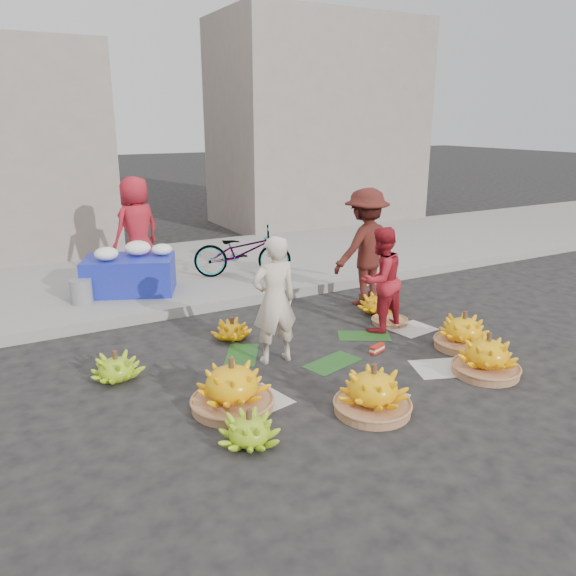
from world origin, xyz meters
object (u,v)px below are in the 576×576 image
banana_bunch_4 (463,332)px  bicycle (242,252)px  flower_table (130,272)px  vendor_cream (274,300)px  banana_bunch_0 (232,386)px

banana_bunch_4 → bicycle: size_ratio=0.41×
banana_bunch_4 → flower_table: 4.85m
vendor_cream → flower_table: vendor_cream is taller
banana_bunch_0 → bicycle: (1.84, 3.82, 0.31)m
banana_bunch_4 → flower_table: size_ratio=0.44×
vendor_cream → flower_table: (-0.86, 3.05, -0.29)m
banana_bunch_0 → flower_table: (-0.01, 3.83, 0.20)m
banana_bunch_4 → bicycle: (-1.17, 3.78, 0.34)m
vendor_cream → flower_table: 3.19m
bicycle → flower_table: bearing=114.3°
bicycle → banana_bunch_4: bearing=-138.3°
vendor_cream → bicycle: bearing=-104.3°
flower_table → banana_bunch_4: bearing=-28.6°
banana_bunch_0 → bicycle: bearing=64.3°
banana_bunch_0 → flower_table: size_ratio=0.52×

